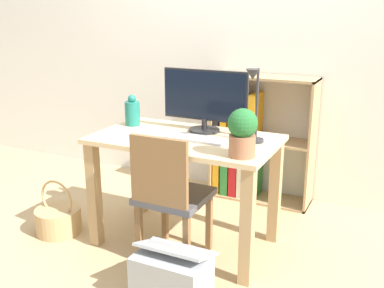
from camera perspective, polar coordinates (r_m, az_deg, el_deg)
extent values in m
plane|color=tan|center=(3.10, -0.82, -12.26)|extent=(10.00, 10.00, 0.00)
cube|color=silver|center=(3.72, 6.81, 13.49)|extent=(8.00, 0.05, 2.60)
cube|color=#D8BC8C|center=(2.83, -0.88, 0.61)|extent=(1.15, 0.67, 0.03)
cube|color=tan|center=(2.99, -12.31, -6.31)|extent=(0.07, 0.07, 0.70)
cube|color=tan|center=(2.53, 7.01, -10.45)|extent=(0.07, 0.07, 0.70)
cube|color=tan|center=(3.42, -6.58, -3.08)|extent=(0.07, 0.07, 0.70)
cube|color=tan|center=(3.02, 10.49, -5.97)|extent=(0.07, 0.07, 0.70)
cylinder|color=#232326|center=(2.95, 1.57, 1.78)|extent=(0.20, 0.20, 0.02)
cylinder|color=#232326|center=(2.94, 1.58, 2.60)|extent=(0.04, 0.04, 0.07)
cube|color=#232326|center=(2.91, 1.66, 6.21)|extent=(0.58, 0.02, 0.33)
cube|color=black|center=(2.90, 1.61, 6.19)|extent=(0.56, 0.03, 0.30)
cube|color=#B2B2B7|center=(2.75, 0.48, 0.68)|extent=(0.39, 0.14, 0.02)
cylinder|color=#1E7266|center=(3.12, -7.57, 3.87)|extent=(0.10, 0.10, 0.16)
sphere|color=#1E7266|center=(3.10, -7.65, 5.72)|extent=(0.06, 0.06, 0.06)
cylinder|color=#2D2D33|center=(2.74, 8.05, 0.46)|extent=(0.10, 0.10, 0.02)
cylinder|color=#2D2D33|center=(2.69, 8.24, 4.98)|extent=(0.02, 0.02, 0.42)
cylinder|color=#2D2D33|center=(2.60, 8.09, 9.32)|extent=(0.01, 0.10, 0.01)
cone|color=#2D2D33|center=(2.56, 7.73, 8.76)|extent=(0.08, 0.08, 0.06)
cylinder|color=#9E6647|center=(2.45, 6.37, -0.23)|extent=(0.15, 0.15, 0.12)
sphere|color=#23662D|center=(2.41, 6.46, 2.61)|extent=(0.16, 0.16, 0.16)
cube|color=#4C4C51|center=(2.77, -2.22, -6.61)|extent=(0.40, 0.40, 0.04)
cube|color=brown|center=(2.53, -4.24, -3.52)|extent=(0.36, 0.03, 0.40)
cube|color=brown|center=(2.81, -6.73, -11.20)|extent=(0.04, 0.04, 0.39)
cube|color=brown|center=(2.67, -0.68, -12.70)|extent=(0.04, 0.04, 0.39)
cube|color=brown|center=(3.05, -3.45, -8.68)|extent=(0.04, 0.04, 0.39)
cube|color=brown|center=(2.92, 2.19, -9.88)|extent=(0.04, 0.04, 0.39)
cube|color=tan|center=(3.75, 3.12, 1.29)|extent=(0.02, 0.28, 1.01)
cube|color=tan|center=(3.53, 15.01, -0.23)|extent=(0.02, 0.28, 1.01)
cube|color=tan|center=(3.79, 8.55, -6.70)|extent=(0.81, 0.28, 0.02)
cube|color=tan|center=(3.52, 9.25, 8.38)|extent=(0.81, 0.28, 0.02)
cube|color=tan|center=(3.62, 8.89, 0.56)|extent=(0.77, 0.28, 0.02)
cube|color=orange|center=(3.83, 3.67, -3.49)|extent=(0.05, 0.24, 0.33)
cube|color=#2D7F38|center=(3.79, 4.69, -3.03)|extent=(0.06, 0.24, 0.41)
cube|color=red|center=(3.78, 5.73, -3.87)|extent=(0.06, 0.24, 0.32)
cube|color=beige|center=(3.77, 6.57, -4.35)|extent=(0.04, 0.24, 0.27)
cube|color=#2D7F38|center=(3.74, 7.37, -3.68)|extent=(0.04, 0.24, 0.38)
cube|color=#2D7F38|center=(3.72, 8.14, -3.74)|extent=(0.05, 0.24, 0.39)
cube|color=black|center=(3.68, 3.75, 4.54)|extent=(0.04, 0.24, 0.42)
cube|color=orange|center=(3.66, 4.65, 4.51)|extent=(0.05, 0.24, 0.43)
cube|color=orange|center=(3.64, 5.77, 3.77)|extent=(0.07, 0.24, 0.35)
cube|color=navy|center=(3.62, 6.97, 3.32)|extent=(0.07, 0.24, 0.31)
cube|color=orange|center=(3.59, 8.08, 3.58)|extent=(0.05, 0.24, 0.36)
cylinder|color=tan|center=(3.32, -16.59, -9.29)|extent=(0.31, 0.31, 0.17)
torus|color=tan|center=(3.25, -16.84, -6.66)|extent=(0.27, 0.02, 0.27)
cube|color=#999EA3|center=(2.50, -2.57, -16.54)|extent=(0.38, 0.27, 0.27)
cube|color=#999EA3|center=(2.47, -2.00, -13.18)|extent=(0.39, 0.26, 0.11)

